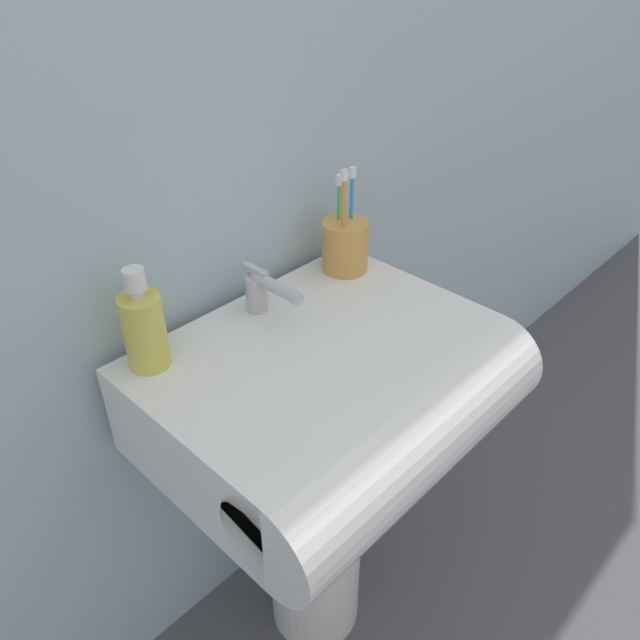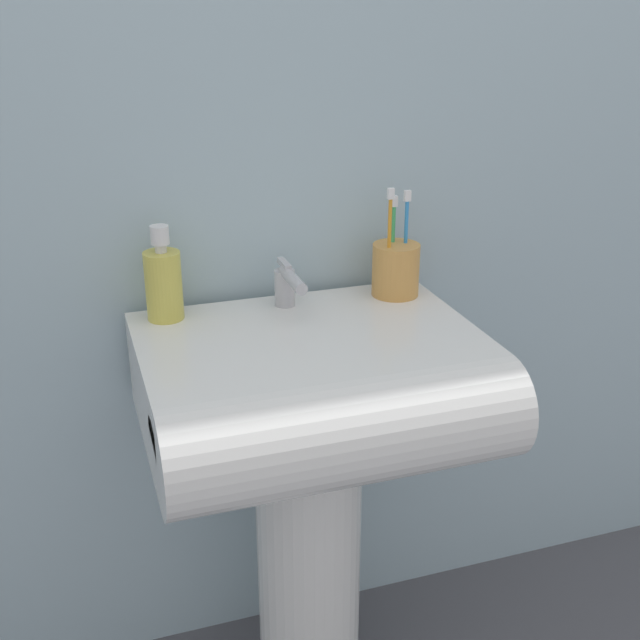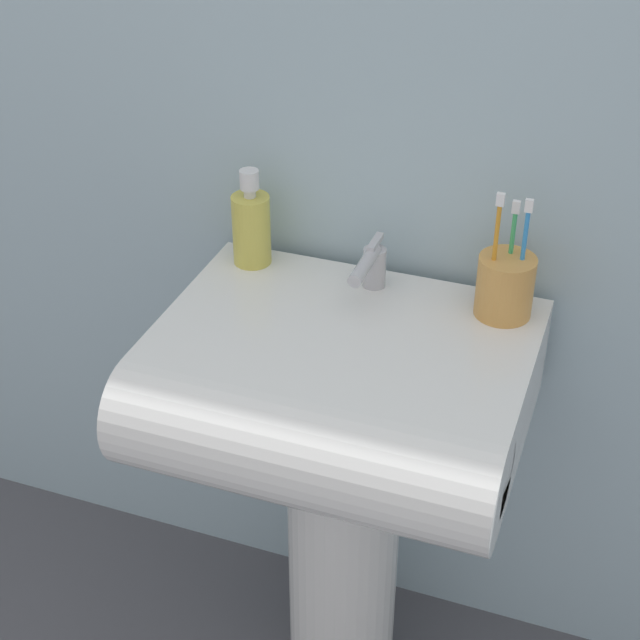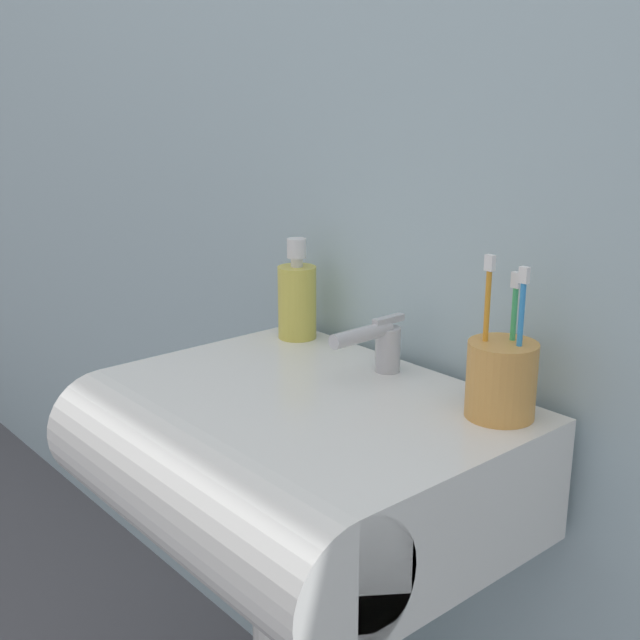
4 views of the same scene
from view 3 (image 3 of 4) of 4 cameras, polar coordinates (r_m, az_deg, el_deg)
wall_back at (r=1.53m, az=4.79°, el=17.50°), size 5.00×0.05×2.40m
sink_pedestal at (r=1.81m, az=1.36°, el=-13.13°), size 0.20×0.20×0.61m
sink_basin at (r=1.50m, az=0.83°, el=-4.40°), size 0.57×0.47×0.17m
faucet at (r=1.57m, az=3.14°, el=3.16°), size 0.04×0.14×0.08m
toothbrush_cup at (r=1.53m, az=10.72°, el=2.02°), size 0.09×0.09×0.21m
soap_bottle at (r=1.65m, az=-4.02°, el=5.45°), size 0.06×0.06×0.17m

